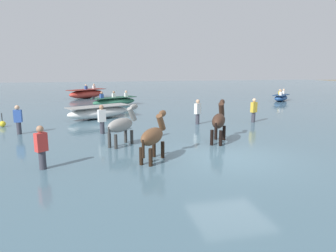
{
  "coord_description": "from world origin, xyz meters",
  "views": [
    {
      "loc": [
        -4.18,
        -8.8,
        3.25
      ],
      "look_at": [
        -1.4,
        3.17,
        0.84
      ],
      "focal_mm": 32.22,
      "sensor_mm": 36.0,
      "label": 1
    }
  ],
  "objects_px": {
    "person_wading_close": "(102,122)",
    "channel_buoy": "(3,124)",
    "boat_distant_west": "(87,94)",
    "person_onlooker_right": "(18,122)",
    "horse_flank_grey": "(122,126)",
    "boat_near_port": "(114,101)",
    "boat_far_inshore": "(99,112)",
    "horse_trailing_bay": "(153,137)",
    "person_wading_mid": "(254,112)",
    "person_spectator_far": "(42,152)",
    "horse_lead_dark_bay": "(219,122)",
    "person_onlooker_left": "(198,114)",
    "boat_distant_east": "(281,98)"
  },
  "relations": [
    {
      "from": "horse_lead_dark_bay",
      "to": "person_onlooker_left",
      "type": "height_order",
      "value": "horse_lead_dark_bay"
    },
    {
      "from": "boat_distant_west",
      "to": "person_onlooker_right",
      "type": "bearing_deg",
      "value": -98.66
    },
    {
      "from": "horse_flank_grey",
      "to": "boat_near_port",
      "type": "xyz_separation_m",
      "value": [
        0.38,
        12.17,
        -0.41
      ]
    },
    {
      "from": "boat_near_port",
      "to": "person_spectator_far",
      "type": "distance_m",
      "value": 14.68
    },
    {
      "from": "boat_distant_west",
      "to": "boat_near_port",
      "type": "xyz_separation_m",
      "value": [
        2.25,
        -6.57,
        -0.08
      ]
    },
    {
      "from": "horse_lead_dark_bay",
      "to": "horse_trailing_bay",
      "type": "bearing_deg",
      "value": -148.72
    },
    {
      "from": "boat_near_port",
      "to": "person_wading_close",
      "type": "xyz_separation_m",
      "value": [
        -1.08,
        -9.93,
        0.19
      ]
    },
    {
      "from": "boat_near_port",
      "to": "horse_lead_dark_bay",
      "type": "bearing_deg",
      "value": -75.07
    },
    {
      "from": "horse_trailing_bay",
      "to": "channel_buoy",
      "type": "distance_m",
      "value": 9.5
    },
    {
      "from": "boat_distant_east",
      "to": "boat_near_port",
      "type": "height_order",
      "value": "boat_near_port"
    },
    {
      "from": "person_spectator_far",
      "to": "person_wading_mid",
      "type": "bearing_deg",
      "value": 29.74
    },
    {
      "from": "person_spectator_far",
      "to": "channel_buoy",
      "type": "relative_size",
      "value": 2.4
    },
    {
      "from": "horse_flank_grey",
      "to": "person_onlooker_left",
      "type": "distance_m",
      "value": 5.41
    },
    {
      "from": "person_spectator_far",
      "to": "horse_flank_grey",
      "type": "bearing_deg",
      "value": 42.11
    },
    {
      "from": "boat_distant_west",
      "to": "person_onlooker_right",
      "type": "relative_size",
      "value": 2.37
    },
    {
      "from": "boat_far_inshore",
      "to": "boat_distant_east",
      "type": "relative_size",
      "value": 1.6
    },
    {
      "from": "boat_far_inshore",
      "to": "horse_flank_grey",
      "type": "bearing_deg",
      "value": -82.86
    },
    {
      "from": "horse_trailing_bay",
      "to": "boat_near_port",
      "type": "distance_m",
      "value": 14.33
    },
    {
      "from": "person_wading_close",
      "to": "channel_buoy",
      "type": "height_order",
      "value": "person_wading_close"
    },
    {
      "from": "horse_flank_grey",
      "to": "person_spectator_far",
      "type": "relative_size",
      "value": 1.13
    },
    {
      "from": "person_onlooker_left",
      "to": "horse_trailing_bay",
      "type": "bearing_deg",
      "value": -120.84
    },
    {
      "from": "horse_trailing_bay",
      "to": "person_spectator_far",
      "type": "height_order",
      "value": "horse_trailing_bay"
    },
    {
      "from": "boat_far_inshore",
      "to": "horse_lead_dark_bay",
      "type": "bearing_deg",
      "value": -56.34
    },
    {
      "from": "person_wading_mid",
      "to": "person_wading_close",
      "type": "distance_m",
      "value": 8.03
    },
    {
      "from": "person_onlooker_left",
      "to": "person_spectator_far",
      "type": "relative_size",
      "value": 1.0
    },
    {
      "from": "person_wading_close",
      "to": "boat_far_inshore",
      "type": "bearing_deg",
      "value": 91.48
    },
    {
      "from": "horse_lead_dark_bay",
      "to": "person_spectator_far",
      "type": "xyz_separation_m",
      "value": [
        -6.19,
        -1.85,
        -0.29
      ]
    },
    {
      "from": "horse_flank_grey",
      "to": "horse_lead_dark_bay",
      "type": "bearing_deg",
      "value": -5.67
    },
    {
      "from": "horse_flank_grey",
      "to": "person_spectator_far",
      "type": "bearing_deg",
      "value": -137.89
    },
    {
      "from": "horse_trailing_bay",
      "to": "person_wading_mid",
      "type": "height_order",
      "value": "horse_trailing_bay"
    },
    {
      "from": "horse_trailing_bay",
      "to": "person_onlooker_left",
      "type": "height_order",
      "value": "horse_trailing_bay"
    },
    {
      "from": "boat_distant_east",
      "to": "person_spectator_far",
      "type": "relative_size",
      "value": 1.49
    },
    {
      "from": "horse_flank_grey",
      "to": "person_wading_close",
      "type": "xyz_separation_m",
      "value": [
        -0.7,
        2.25,
        -0.22
      ]
    },
    {
      "from": "horse_trailing_bay",
      "to": "person_wading_close",
      "type": "relative_size",
      "value": 1.14
    },
    {
      "from": "boat_distant_east",
      "to": "person_wading_close",
      "type": "height_order",
      "value": "person_wading_close"
    },
    {
      "from": "horse_lead_dark_bay",
      "to": "horse_trailing_bay",
      "type": "relative_size",
      "value": 1.06
    },
    {
      "from": "person_wading_mid",
      "to": "boat_far_inshore",
      "type": "bearing_deg",
      "value": 158.91
    },
    {
      "from": "boat_distant_east",
      "to": "person_spectator_far",
      "type": "distance_m",
      "value": 22.53
    },
    {
      "from": "boat_distant_west",
      "to": "horse_flank_grey",
      "type": "bearing_deg",
      "value": -84.31
    },
    {
      "from": "person_onlooker_right",
      "to": "person_spectator_far",
      "type": "distance_m",
      "value": 5.5
    },
    {
      "from": "horse_trailing_bay",
      "to": "person_wading_close",
      "type": "xyz_separation_m",
      "value": [
        -1.5,
        4.39,
        -0.23
      ]
    },
    {
      "from": "horse_flank_grey",
      "to": "person_wading_mid",
      "type": "height_order",
      "value": "horse_flank_grey"
    },
    {
      "from": "channel_buoy",
      "to": "horse_flank_grey",
      "type": "bearing_deg",
      "value": -42.04
    },
    {
      "from": "person_wading_close",
      "to": "person_onlooker_right",
      "type": "xyz_separation_m",
      "value": [
        -3.57,
        0.72,
        0.0
      ]
    },
    {
      "from": "horse_lead_dark_bay",
      "to": "person_spectator_far",
      "type": "bearing_deg",
      "value": -163.32
    },
    {
      "from": "boat_near_port",
      "to": "person_onlooker_right",
      "type": "height_order",
      "value": "person_onlooker_right"
    },
    {
      "from": "person_onlooker_right",
      "to": "channel_buoy",
      "type": "relative_size",
      "value": 2.4
    },
    {
      "from": "boat_far_inshore",
      "to": "person_wading_close",
      "type": "height_order",
      "value": "person_wading_close"
    },
    {
      "from": "boat_distant_west",
      "to": "person_spectator_far",
      "type": "relative_size",
      "value": 2.37
    },
    {
      "from": "horse_trailing_bay",
      "to": "person_wading_close",
      "type": "distance_m",
      "value": 4.65
    }
  ]
}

